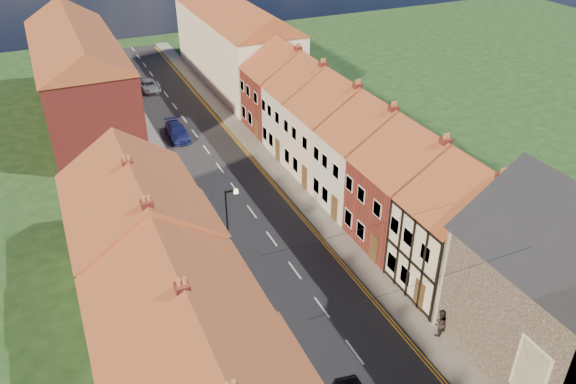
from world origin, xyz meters
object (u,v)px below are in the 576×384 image
Objects in this scene: lamppost at (229,225)px; pedestrian_left at (267,360)px; pedestrian_right at (440,323)px; car_distant at (149,86)px; car_far at (177,132)px.

pedestrian_left is (-1.22, -9.33, -2.59)m from lamppost.
car_distant is at bearing -86.04° from pedestrian_right.
car_distant is at bearing 90.54° from car_far.
pedestrian_left is (-3.22, -31.08, 0.28)m from car_far.
pedestrian_left reaches higher than car_far.
car_far reaches higher than car_distant.
lamppost is at bearing -93.42° from car_far.
car_distant is (0.32, 14.29, -0.07)m from car_far.
pedestrian_right is (6.55, -46.95, 0.42)m from car_distant.
lamppost reaches higher than car_far.
car_far is 33.37m from pedestrian_right.
car_distant is at bearing 86.33° from lamppost.
pedestrian_left is 10.21m from pedestrian_right.
lamppost reaches higher than pedestrian_left.
pedestrian_right is (8.87, -10.91, -2.52)m from lamppost.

